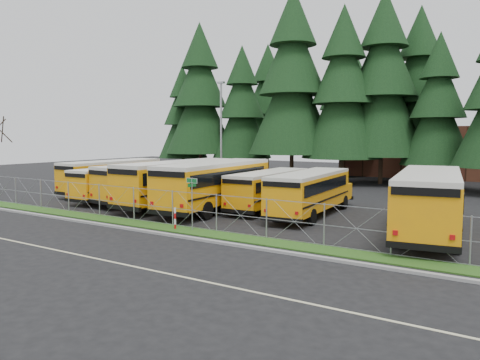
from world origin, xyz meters
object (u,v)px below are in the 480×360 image
at_px(bus_1, 123,183).
at_px(street_sign, 192,193).
at_px(bus_0, 115,177).
at_px(bus_east, 429,203).
at_px(bus_3, 183,184).
at_px(bus_6, 312,194).
at_px(bus_4, 219,186).
at_px(bus_5, 271,190).
at_px(light_standard, 221,130).
at_px(striped_bollard, 175,219).
at_px(bus_2, 158,183).

bearing_deg(bus_1, street_sign, -29.75).
distance_m(bus_0, bus_east, 26.08).
relative_size(bus_3, bus_6, 1.16).
bearing_deg(bus_1, bus_4, -1.06).
bearing_deg(bus_4, bus_6, 8.11).
xyz_separation_m(bus_0, bus_5, (15.19, 0.01, -0.14)).
xyz_separation_m(bus_3, bus_6, (9.34, 1.29, -0.22)).
bearing_deg(bus_1, bus_east, -3.10).
relative_size(bus_4, street_sign, 4.41).
height_order(bus_5, light_standard, light_standard).
relative_size(bus_4, striped_bollard, 10.33).
height_order(bus_0, bus_5, bus_0).
bearing_deg(light_standard, striped_bollard, -61.80).
distance_m(bus_1, bus_east, 22.61).
distance_m(bus_4, bus_5, 3.56).
bearing_deg(bus_2, bus_1, -162.50).
relative_size(striped_bollard, light_standard, 0.12).
height_order(bus_1, street_sign, street_sign).
relative_size(bus_3, light_standard, 1.21).
xyz_separation_m(bus_3, bus_5, (5.93, 2.16, -0.31)).
relative_size(bus_4, light_standard, 1.22).
distance_m(bus_2, light_standard, 12.20).
distance_m(bus_4, striped_bollard, 7.05).
xyz_separation_m(bus_6, street_sign, (-3.35, -7.78, 0.65)).
bearing_deg(bus_east, bus_6, 156.16).
bearing_deg(bus_3, bus_east, -1.48).
height_order(bus_5, bus_east, bus_east).
height_order(street_sign, striped_bollard, street_sign).
height_order(bus_0, street_sign, bus_0).
bearing_deg(bus_4, bus_3, 175.55).
xyz_separation_m(bus_1, street_sign, (11.93, -6.37, 0.75)).
relative_size(bus_1, bus_4, 0.79).
height_order(bus_6, striped_bollard, bus_6).
distance_m(bus_2, bus_3, 2.84).
relative_size(bus_0, bus_2, 0.99).
height_order(bus_1, bus_6, bus_6).
bearing_deg(street_sign, bus_5, 90.38).
bearing_deg(bus_3, bus_0, 167.82).
relative_size(bus_5, light_standard, 0.98).
bearing_deg(bus_4, bus_1, 176.68).
xyz_separation_m(bus_2, light_standard, (-2.12, 11.31, 4.05)).
xyz_separation_m(bus_5, bus_east, (10.73, -2.85, 0.32)).
height_order(bus_5, striped_bollard, bus_5).
distance_m(bus_4, bus_east, 13.54).
xyz_separation_m(striped_bollard, light_standard, (-9.93, 18.51, 4.90)).
bearing_deg(bus_2, bus_5, 18.11).
bearing_deg(bus_east, bus_5, 156.46).
distance_m(bus_east, striped_bollard, 13.16).
bearing_deg(bus_0, striped_bollard, -31.22).
relative_size(street_sign, light_standard, 0.28).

